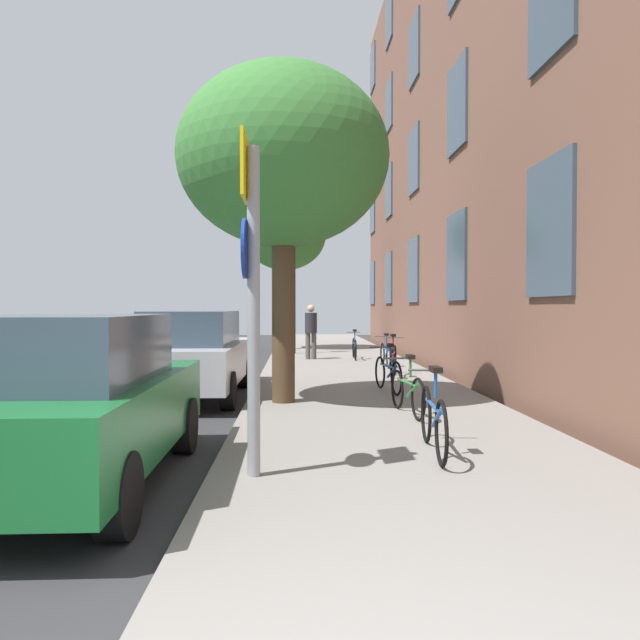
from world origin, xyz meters
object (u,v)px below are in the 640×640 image
at_px(sign_post, 251,279).
at_px(pedestrian_0, 311,328).
at_px(traffic_light, 291,277).
at_px(bicycle_0, 433,419).
at_px(bicycle_5, 354,347).
at_px(bicycle_3, 393,360).
at_px(bicycle_2, 388,373).
at_px(tree_far, 285,236).
at_px(bicycle_4, 385,354).
at_px(tree_near, 283,159).
at_px(car_0, 71,400).
at_px(bicycle_1, 407,391).
at_px(car_1, 194,354).

bearing_deg(sign_post, pedestrian_0, 86.12).
xyz_separation_m(traffic_light, bicycle_0, (1.66, -14.34, -2.25)).
bearing_deg(bicycle_5, bicycle_3, -84.95).
distance_m(bicycle_0, bicycle_2, 4.81).
bearing_deg(tree_far, bicycle_5, -64.47).
height_order(bicycle_4, pedestrian_0, pedestrian_0).
bearing_deg(tree_far, bicycle_4, -68.23).
bearing_deg(bicycle_4, bicycle_2, -97.82).
bearing_deg(traffic_light, tree_near, -90.18).
height_order(tree_far, pedestrian_0, tree_far).
xyz_separation_m(bicycle_5, pedestrian_0, (-1.33, 0.04, 0.59)).
xyz_separation_m(tree_near, pedestrian_0, (0.66, 8.38, -3.10)).
xyz_separation_m(traffic_light, car_0, (-1.91, -15.12, -1.90)).
bearing_deg(bicycle_1, bicycle_0, -93.80).
xyz_separation_m(traffic_light, pedestrian_0, (0.63, -2.30, -1.68)).
relative_size(tree_near, car_1, 1.25).
bearing_deg(sign_post, tree_near, 87.32).
height_order(sign_post, tree_far, tree_far).
relative_size(bicycle_0, bicycle_2, 1.06).
xyz_separation_m(traffic_light, bicycle_2, (1.89, -9.54, -2.27)).
bearing_deg(tree_far, car_0, -95.45).
bearing_deg(pedestrian_0, car_1, -108.13).
xyz_separation_m(tree_far, bicycle_3, (2.63, -9.41, -3.89)).
height_order(traffic_light, pedestrian_0, traffic_light).
bearing_deg(bicycle_2, tree_near, -149.60).
bearing_deg(bicycle_0, tree_near, 114.74).
height_order(bicycle_0, bicycle_1, bicycle_0).
xyz_separation_m(traffic_light, tree_far, (-0.25, 2.27, 1.65)).
distance_m(bicycle_1, pedestrian_0, 9.74).
height_order(bicycle_1, bicycle_2, bicycle_2).
distance_m(sign_post, tree_near, 4.97).
distance_m(bicycle_0, bicycle_1, 2.40).
bearing_deg(bicycle_4, car_0, -113.26).
bearing_deg(pedestrian_0, bicycle_1, -82.98).
bearing_deg(car_0, bicycle_2, 55.72).
bearing_deg(bicycle_4, bicycle_3, -94.12).
distance_m(traffic_light, bicycle_4, 5.85).
bearing_deg(sign_post, car_1, 104.57).
distance_m(bicycle_0, car_1, 5.95).
distance_m(tree_far, bicycle_2, 12.63).
distance_m(traffic_light, car_1, 9.80).
xyz_separation_m(bicycle_3, car_0, (-4.29, -7.98, 0.33)).
relative_size(tree_near, bicycle_4, 3.46).
height_order(bicycle_1, car_0, car_0).
height_order(bicycle_0, pedestrian_0, pedestrian_0).
bearing_deg(bicycle_0, car_1, 124.62).
bearing_deg(car_0, tree_far, 84.55).
distance_m(bicycle_2, pedestrian_0, 7.38).
bearing_deg(bicycle_0, bicycle_2, 87.17).
bearing_deg(bicycle_4, tree_near, -113.56).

